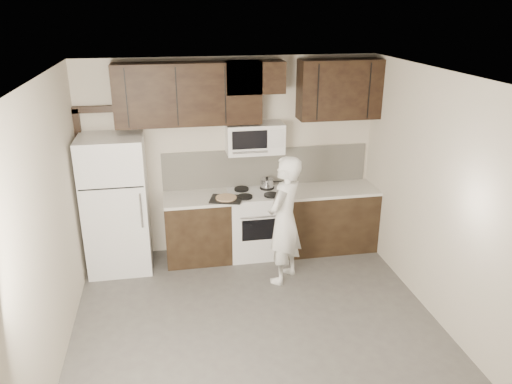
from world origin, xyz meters
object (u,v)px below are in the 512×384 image
object	(u,v)px
microwave	(255,138)
refrigerator	(116,204)
stove	(256,223)
person	(284,220)

from	to	relation	value
microwave	refrigerator	size ratio (longest dim) A/B	0.42
microwave	refrigerator	world-z (taller)	microwave
stove	microwave	distance (m)	1.20
refrigerator	person	distance (m)	2.18
microwave	refrigerator	bearing A→B (deg)	-174.85
stove	microwave	world-z (taller)	microwave
stove	refrigerator	xyz separation A→B (m)	(-1.85, -0.05, 0.44)
microwave	person	size ratio (longest dim) A/B	0.46
microwave	person	bearing A→B (deg)	-76.57
microwave	person	distance (m)	1.23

